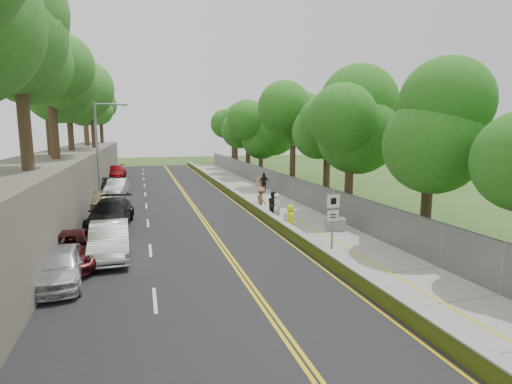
% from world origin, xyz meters
% --- Properties ---
extents(ground, '(140.00, 140.00, 0.00)m').
position_xyz_m(ground, '(0.00, 0.00, 0.00)').
color(ground, '#33511E').
rests_on(ground, ground).
extents(road, '(11.20, 66.00, 0.04)m').
position_xyz_m(road, '(-5.40, 15.00, 0.02)').
color(road, black).
rests_on(road, ground).
extents(sidewalk, '(4.20, 66.00, 0.05)m').
position_xyz_m(sidewalk, '(2.55, 15.00, 0.03)').
color(sidewalk, gray).
rests_on(sidewalk, ground).
extents(jersey_barrier, '(0.42, 66.00, 0.60)m').
position_xyz_m(jersey_barrier, '(0.25, 15.00, 0.30)').
color(jersey_barrier, '#98C015').
rests_on(jersey_barrier, ground).
extents(rock_embankment, '(5.00, 66.00, 4.00)m').
position_xyz_m(rock_embankment, '(-13.50, 15.00, 2.00)').
color(rock_embankment, '#595147').
rests_on(rock_embankment, ground).
extents(chainlink_fence, '(0.04, 66.00, 2.00)m').
position_xyz_m(chainlink_fence, '(4.65, 15.00, 1.00)').
color(chainlink_fence, slate).
rests_on(chainlink_fence, ground).
extents(trees_embankment, '(6.40, 66.00, 13.00)m').
position_xyz_m(trees_embankment, '(-13.00, 15.00, 10.50)').
color(trees_embankment, '#3D8A2C').
rests_on(trees_embankment, rock_embankment).
extents(trees_fenceside, '(7.00, 66.00, 14.00)m').
position_xyz_m(trees_fenceside, '(7.00, 15.00, 7.00)').
color(trees_fenceside, '#2F791F').
rests_on(trees_fenceside, ground).
extents(streetlight, '(2.52, 0.22, 8.00)m').
position_xyz_m(streetlight, '(-10.46, 14.00, 4.64)').
color(streetlight, gray).
rests_on(streetlight, ground).
extents(signpost, '(0.62, 0.09, 3.10)m').
position_xyz_m(signpost, '(1.05, -3.02, 1.96)').
color(signpost, gray).
rests_on(signpost, sidewalk).
extents(construction_barrel, '(0.57, 0.57, 0.94)m').
position_xyz_m(construction_barrel, '(4.30, 19.91, 0.52)').
color(construction_barrel, red).
rests_on(construction_barrel, sidewalk).
extents(concrete_block, '(1.25, 1.06, 0.72)m').
position_xyz_m(concrete_block, '(3.34, 1.09, 0.41)').
color(concrete_block, gray).
rests_on(concrete_block, sidewalk).
extents(car_0, '(1.96, 4.32, 1.44)m').
position_xyz_m(car_0, '(-10.60, -3.52, 0.76)').
color(car_0, silver).
rests_on(car_0, road).
extents(car_1, '(1.89, 4.93, 1.60)m').
position_xyz_m(car_1, '(-9.00, -0.54, 0.84)').
color(car_1, silver).
rests_on(car_1, road).
extents(car_2, '(2.67, 5.13, 1.38)m').
position_xyz_m(car_2, '(-10.60, -1.15, 0.73)').
color(car_2, '#5A191C').
rests_on(car_2, road).
extents(car_3, '(2.84, 5.89, 1.65)m').
position_xyz_m(car_3, '(-9.35, 5.56, 0.87)').
color(car_3, black).
rests_on(car_3, road).
extents(car_4, '(1.92, 4.07, 1.34)m').
position_xyz_m(car_4, '(-10.60, 11.97, 0.71)').
color(car_4, tan).
rests_on(car_4, road).
extents(car_5, '(2.06, 4.71, 1.50)m').
position_xyz_m(car_5, '(-9.59, 17.70, 0.79)').
color(car_5, silver).
rests_on(car_5, road).
extents(car_6, '(2.63, 5.12, 1.38)m').
position_xyz_m(car_6, '(-10.60, 20.01, 0.73)').
color(car_6, black).
rests_on(car_6, road).
extents(car_7, '(2.59, 5.62, 1.59)m').
position_xyz_m(car_7, '(-10.49, 31.09, 0.84)').
color(car_7, maroon).
rests_on(car_7, road).
extents(car_8, '(2.01, 4.94, 1.68)m').
position_xyz_m(car_8, '(-10.60, 32.91, 0.88)').
color(car_8, silver).
rests_on(car_8, road).
extents(painter_0, '(0.57, 0.80, 1.54)m').
position_xyz_m(painter_0, '(0.75, 1.70, 0.82)').
color(painter_0, '#F0F417').
rests_on(painter_0, sidewalk).
extents(painter_1, '(0.55, 0.74, 1.84)m').
position_xyz_m(painter_1, '(0.75, 4.07, 0.97)').
color(painter_1, white).
rests_on(painter_1, sidewalk).
extents(painter_2, '(0.72, 0.90, 1.77)m').
position_xyz_m(painter_2, '(0.94, 5.36, 0.93)').
color(painter_2, black).
rests_on(painter_2, sidewalk).
extents(painter_3, '(0.79, 1.20, 1.74)m').
position_xyz_m(painter_3, '(0.75, 7.44, 0.92)').
color(painter_3, '#9A6341').
rests_on(painter_3, sidewalk).
extents(person_far, '(1.10, 0.51, 1.84)m').
position_xyz_m(person_far, '(3.61, 16.07, 0.97)').
color(person_far, black).
rests_on(person_far, sidewalk).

